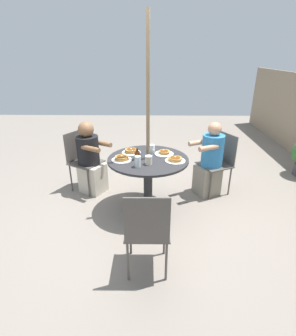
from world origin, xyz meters
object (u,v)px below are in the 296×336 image
Objects in this scene: patio_chair_east at (82,157)px; pancake_plate_a at (164,153)px; diner_north at (210,162)px; drinking_glass_a at (152,148)px; pancake_plate_d at (122,159)px; drinking_glass_b at (138,162)px; syrup_bottle at (137,155)px; patio_table at (148,169)px; patio_chair_north at (219,160)px; coffee_cup at (149,160)px; diner_east at (90,161)px; pancake_plate_b at (175,160)px; patio_chair_south at (147,228)px; pancake_plate_c at (131,151)px.

pancake_plate_a is (0.43, 1.26, 0.24)m from patio_chair_east.
diner_north reaches higher than drinking_glass_a.
diner_north is 10.70× the size of drinking_glass_a.
pancake_plate_d is 1.90× the size of drinking_glass_b.
pancake_plate_d is 1.71× the size of syrup_bottle.
patio_table is 1.20m from patio_chair_north.
patio_table is 9.57× the size of coffee_cup.
syrup_bottle is at bearing -135.90° from coffee_cup.
pancake_plate_d reaches higher than pancake_plate_a.
diner_east is at bearing -135.12° from drinking_glass_b.
pancake_plate_a is at bearing 86.39° from diner_north.
diner_east is (0.09, 0.15, -0.02)m from patio_chair_east.
pancake_plate_b is at bearing 107.38° from diner_north.
patio_chair_south is at bearing 59.94° from patio_chair_east.
diner_east reaches higher than coffee_cup.
patio_chair_north reaches higher than patio_table.
patio_chair_south is at bearing 17.24° from pancake_plate_d.
patio_chair_north is at bearing 112.95° from pancake_plate_d.
patio_chair_east is 2.07m from patio_chair_south.
diner_east reaches higher than pancake_plate_d.
pancake_plate_c is at bearing 93.62° from patio_chair_east.
patio_chair_north reaches higher than coffee_cup.
pancake_plate_c is at bearing -147.98° from coffee_cup.
diner_north is at bearing 60.52° from patio_chair_south.
patio_table is 0.37m from drinking_glass_b.
pancake_plate_b is (0.25, 0.13, 0.00)m from pancake_plate_a.
pancake_plate_c is at bearing 94.49° from diner_east.
patio_chair_north reaches higher than pancake_plate_a.
diner_east reaches higher than patio_table.
patio_chair_south is 0.97m from drinking_glass_b.
patio_chair_north reaches higher than syrup_bottle.
syrup_bottle is (0.20, -0.35, 0.04)m from pancake_plate_a.
pancake_plate_c is (0.25, -1.15, 0.26)m from diner_north.
patio_chair_north is 1.31m from coffee_cup.
drinking_glass_b is at bearing 74.13° from diner_east.
drinking_glass_b is (0.86, 0.92, 0.29)m from patio_chair_east.
patio_chair_north reaches higher than drinking_glass_a.
patio_chair_south is 6.83× the size of drinking_glass_b.
patio_table is 1.02m from diner_east.
drinking_glass_a is at bearing 98.48° from pancake_plate_c.
diner_north is at bearing 90.00° from patio_chair_north.
patio_chair_south reaches higher than drinking_glass_a.
diner_north is at bearing 133.34° from pancake_plate_b.
patio_chair_south reaches higher than drinking_glass_b.
patio_chair_south reaches higher than syrup_bottle.
syrup_bottle is at bearing 98.72° from pancake_plate_d.
pancake_plate_d is at bearing -77.59° from patio_table.
diner_north is at bearing 112.57° from pancake_plate_d.
patio_chair_south reaches higher than pancake_plate_b.
patio_chair_north is 1.37m from syrup_bottle.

